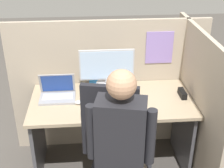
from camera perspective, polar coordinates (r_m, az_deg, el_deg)
cubicle_panel_back at (r=3.17m, az=-0.56°, el=-0.38°), size 1.96×0.05×1.38m
cubicle_panel_right at (r=2.93m, az=14.93°, el=-3.92°), size 0.04×1.35×1.38m
desk at (r=2.91m, az=-0.06°, el=-6.06°), size 1.46×0.71×0.75m
paper_box at (r=2.95m, az=-0.92°, el=-0.53°), size 0.33×0.25×0.07m
monitor at (r=2.86m, az=-0.95°, el=3.13°), size 0.50×0.20×0.34m
laptop at (r=2.86m, az=-9.93°, el=-1.72°), size 0.32×0.22×0.23m
mouse at (r=2.75m, az=-6.14°, el=-3.36°), size 0.07×0.05×0.03m
stapler at (r=2.92m, az=12.73°, el=-1.70°), size 0.05×0.15×0.06m
carrot_toy at (r=2.57m, az=3.30°, el=-5.45°), size 0.04×0.15×0.04m
office_chair at (r=2.44m, az=0.64°, el=-13.42°), size 0.55×0.61×1.12m
person at (r=2.18m, az=2.04°, el=-11.74°), size 0.47×0.47×1.36m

